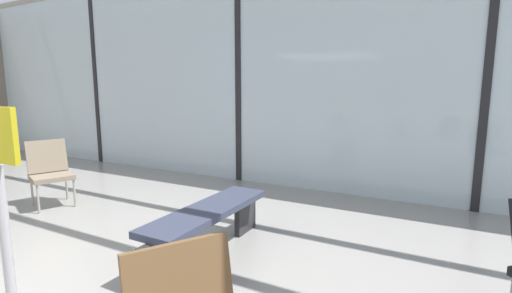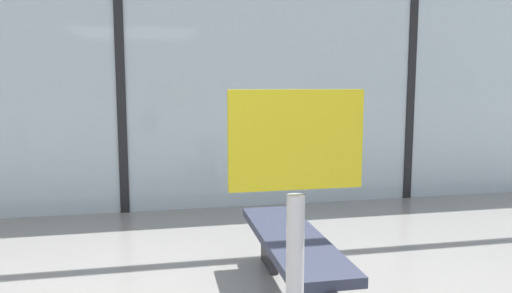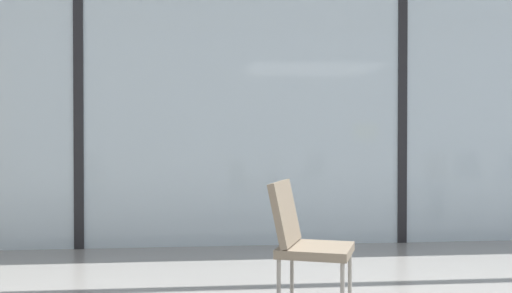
% 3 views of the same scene
% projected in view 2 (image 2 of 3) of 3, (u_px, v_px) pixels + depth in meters
% --- Properties ---
extents(glass_curtain_wall, '(14.00, 0.08, 3.53)m').
position_uv_depth(glass_curtain_wall, '(120.00, 55.00, 5.34)').
color(glass_curtain_wall, silver).
rests_on(glass_curtain_wall, ground).
extents(window_mullion_1, '(0.10, 0.12, 3.53)m').
position_uv_depth(window_mullion_1, '(120.00, 55.00, 5.34)').
color(window_mullion_1, black).
rests_on(window_mullion_1, ground).
extents(window_mullion_2, '(0.10, 0.12, 3.53)m').
position_uv_depth(window_mullion_2, '(410.00, 59.00, 6.05)').
color(window_mullion_2, black).
rests_on(window_mullion_2, ground).
extents(parked_airplane, '(12.63, 4.01, 4.01)m').
position_uv_depth(parked_airplane, '(171.00, 56.00, 9.93)').
color(parked_airplane, silver).
rests_on(parked_airplane, ground).
extents(waiting_bench, '(0.42, 1.70, 0.47)m').
position_uv_depth(waiting_bench, '(292.00, 251.00, 3.19)').
color(waiting_bench, '#33384C').
rests_on(waiting_bench, ground).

